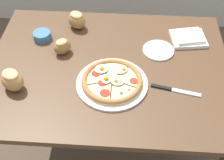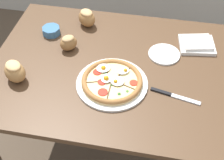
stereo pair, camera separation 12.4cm
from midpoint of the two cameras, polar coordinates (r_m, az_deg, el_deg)
name	(u,v)px [view 2 (the right image)]	position (r m, az deg, el deg)	size (l,w,h in m)	color
ground_plane	(111,147)	(2.20, 1.55, -12.26)	(12.00, 12.00, 0.00)	brown
dining_table	(111,80)	(1.67, 2.00, -0.16)	(1.24, 0.94, 0.78)	#513823
pizza	(112,81)	(1.49, 2.37, -0.36)	(0.35, 0.35, 0.05)	white
ramekin_bowl	(51,31)	(1.80, -9.12, 8.85)	(0.10, 0.10, 0.04)	teal
napkin_folded	(197,44)	(1.78, 17.22, 6.23)	(0.21, 0.18, 0.04)	silver
bread_piece_near	(68,43)	(1.67, -5.87, 6.72)	(0.12, 0.11, 0.08)	olive
bread_piece_mid	(87,18)	(1.83, -2.68, 11.26)	(0.14, 0.14, 0.10)	#A3703D
bread_piece_far	(15,71)	(1.54, -15.20, 1.47)	(0.15, 0.14, 0.11)	#B27F47
knife_main	(175,96)	(1.49, 13.72, -2.95)	(0.24, 0.07, 0.01)	silver
side_saucer	(164,54)	(1.68, 11.61, 4.55)	(0.17, 0.17, 0.01)	white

